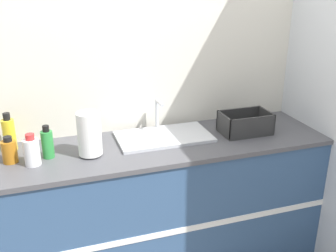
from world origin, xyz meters
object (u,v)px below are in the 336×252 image
object	(u,v)px
bottle_yellow	(9,134)
bottle_amber	(9,151)
bottle_green	(48,143)
bottle_white_spray	(32,151)
paper_towel_roll	(89,134)
dish_rack	(245,125)
sink	(164,136)

from	to	relation	value
bottle_yellow	bottle_amber	bearing A→B (deg)	-88.85
bottle_green	bottle_amber	xyz separation A→B (m)	(-0.21, 0.00, -0.02)
bottle_white_spray	bottle_amber	world-z (taller)	bottle_white_spray
bottle_yellow	bottle_green	xyz separation A→B (m)	(0.21, -0.17, -0.02)
paper_towel_roll	dish_rack	world-z (taller)	paper_towel_roll
dish_rack	bottle_amber	distance (m)	1.46
bottle_green	bottle_amber	distance (m)	0.21
paper_towel_roll	dish_rack	distance (m)	1.02
dish_rack	bottle_yellow	xyz separation A→B (m)	(-1.46, 0.19, 0.05)
bottle_green	bottle_white_spray	xyz separation A→B (m)	(-0.09, -0.07, -0.01)
sink	bottle_white_spray	size ratio (longest dim) A/B	3.28
bottle_yellow	bottle_white_spray	bearing A→B (deg)	-63.22
sink	bottle_green	xyz separation A→B (m)	(-0.71, -0.07, 0.07)
sink	bottle_yellow	size ratio (longest dim) A/B	2.55
dish_rack	paper_towel_roll	bearing A→B (deg)	-178.21
bottle_white_spray	paper_towel_roll	bearing A→B (deg)	3.48
bottle_yellow	bottle_white_spray	xyz separation A→B (m)	(0.12, -0.24, -0.02)
bottle_yellow	bottle_amber	world-z (taller)	bottle_yellow
paper_towel_roll	bottle_green	world-z (taller)	paper_towel_roll
bottle_yellow	dish_rack	bearing A→B (deg)	-7.50
sink	paper_towel_roll	xyz separation A→B (m)	(-0.48, -0.12, 0.12)
bottle_yellow	paper_towel_roll	bearing A→B (deg)	-26.89
sink	bottle_yellow	distance (m)	0.93
bottle_green	bottle_yellow	bearing A→B (deg)	140.31
dish_rack	bottle_white_spray	size ratio (longest dim) A/B	1.77
paper_towel_roll	bottle_yellow	world-z (taller)	paper_towel_roll
paper_towel_roll	bottle_amber	bearing A→B (deg)	173.15
paper_towel_roll	bottle_white_spray	distance (m)	0.32
sink	paper_towel_roll	world-z (taller)	paper_towel_roll
bottle_amber	sink	bearing A→B (deg)	3.95
bottle_white_spray	dish_rack	bearing A→B (deg)	2.19
dish_rack	bottle_green	distance (m)	1.25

